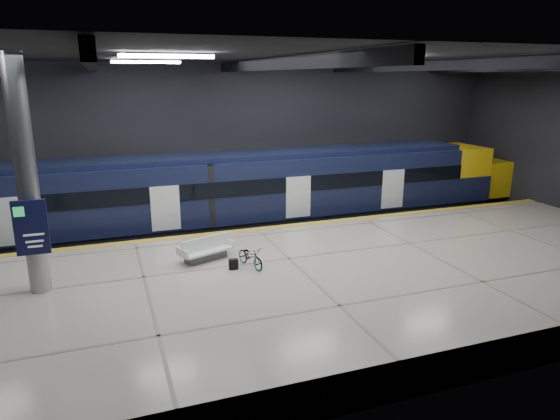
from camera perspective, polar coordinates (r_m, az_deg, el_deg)
name	(u,v)px	position (r m, az deg, el deg)	size (l,w,h in m)	color
ground	(279,277)	(19.04, -0.06, -7.67)	(30.00, 30.00, 0.00)	black
room_shell	(279,125)	(17.64, -0.08, 9.74)	(30.10, 16.10, 8.05)	black
platform	(305,289)	(16.68, 2.88, -9.02)	(30.00, 11.00, 1.10)	#BFB2A1
safety_strip	(257,229)	(21.12, -2.59, -2.18)	(30.00, 0.40, 0.01)	gold
rails	(241,233)	(23.94, -4.53, -2.69)	(30.00, 1.52, 0.16)	gray
train	(264,191)	(23.75, -1.86, 2.15)	(29.40, 2.84, 3.79)	black
bench	(206,252)	(17.72, -8.48, -4.76)	(2.06, 1.41, 0.84)	#595B60
bicycle	(251,256)	(16.90, -3.38, -5.33)	(0.49, 1.42, 0.75)	#99999E
pannier_bag	(233,264)	(16.82, -5.34, -6.18)	(0.30, 0.18, 0.35)	black
info_column	(27,181)	(15.90, -26.95, 2.95)	(0.90, 0.78, 6.90)	#9EA0A5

